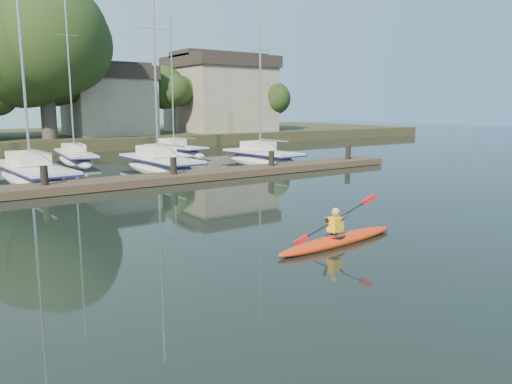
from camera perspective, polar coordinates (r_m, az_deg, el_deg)
ground at (r=11.85m, az=7.27°, el=-8.51°), size 160.00×160.00×0.00m
kayak at (r=13.75m, az=9.35°, el=-5.20°), size 4.50×0.99×1.43m
dock at (r=23.82m, az=-15.89°, el=1.02°), size 34.00×2.00×1.80m
sailboat_2 at (r=28.08m, az=-24.13°, el=0.99°), size 3.09×10.10×16.48m
sailboat_3 at (r=30.44m, az=-10.88°, el=2.30°), size 2.63×8.76×13.99m
sailboat_4 at (r=33.91m, az=0.70°, el=3.25°), size 2.86×7.65×12.73m
sailboat_6 at (r=36.50m, az=-19.92°, el=3.20°), size 2.77×9.09×14.22m
sailboat_7 at (r=39.91m, az=-9.17°, el=4.17°), size 3.21×7.68×12.02m
shore at (r=49.45m, az=-24.43°, el=8.46°), size 90.00×25.25×12.75m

